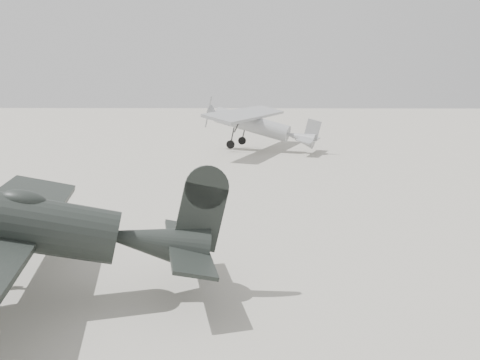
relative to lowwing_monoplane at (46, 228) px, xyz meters
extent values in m
plane|color=#A09A8E|center=(4.28, 3.72, -1.83)|extent=(160.00, 160.00, 0.00)
cylinder|color=black|center=(-0.34, -0.08, 0.06)|extent=(4.07, 2.05, 1.24)
cone|color=black|center=(2.51, 0.56, 0.11)|extent=(2.49, 1.62, 1.15)
ellipsoid|color=black|center=(-0.52, -0.11, 0.61)|extent=(1.08, 0.80, 0.41)
cube|color=black|center=(-0.95, -0.21, -0.25)|extent=(4.11, 10.76, 0.19)
cube|color=black|center=(3.20, 0.71, 0.15)|extent=(1.75, 3.84, 0.09)
cube|color=black|center=(3.32, 0.74, 0.90)|extent=(1.05, 0.32, 1.59)
cylinder|color=black|center=(-1.55, 0.88, -1.46)|extent=(0.62, 0.27, 0.60)
cylinder|color=#333333|center=(-1.55, 0.88, -0.86)|extent=(0.12, 0.12, 1.24)
cylinder|color=black|center=(3.41, 0.76, -0.27)|extent=(0.21, 0.11, 0.19)
cylinder|color=#999B9E|center=(4.69, 25.04, 0.16)|extent=(5.83, 3.07, 1.22)
cone|color=#999B9E|center=(8.34, 23.74, 0.16)|extent=(2.25, 1.71, 1.11)
cone|color=#999B9E|center=(1.67, 26.11, 0.16)|extent=(1.01, 1.31, 1.15)
cube|color=#999B9E|center=(1.25, 26.25, 0.16)|extent=(0.10, 0.16, 2.43)
cube|color=#999B9E|center=(4.28, 25.18, 0.85)|extent=(6.04, 12.17, 0.20)
cube|color=#999B9E|center=(8.86, 23.56, 0.22)|extent=(2.19, 3.88, 0.09)
cube|color=#999B9E|center=(8.97, 23.52, 0.93)|extent=(0.97, 0.42, 1.44)
cylinder|color=black|center=(3.45, 24.18, -1.52)|extent=(0.64, 0.35, 0.62)
cylinder|color=black|center=(4.26, 26.48, -1.52)|extent=(0.64, 0.35, 0.62)
cylinder|color=#333333|center=(3.45, 24.18, -0.89)|extent=(0.13, 0.13, 1.33)
cylinder|color=#333333|center=(4.26, 26.48, -0.89)|extent=(0.13, 0.13, 1.33)
cylinder|color=black|center=(9.07, 23.49, -0.17)|extent=(0.21, 0.14, 0.20)
camera|label=1|loc=(4.63, -9.99, 3.22)|focal=35.00mm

